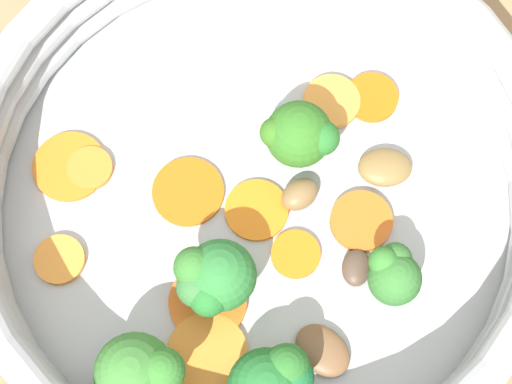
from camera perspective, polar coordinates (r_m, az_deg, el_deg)
ground_plane at (r=0.54m, az=0.00°, el=-0.95°), size 4.00×4.00×0.00m
skillet at (r=0.53m, az=0.00°, el=-0.75°), size 0.33×0.33×0.01m
skillet_rim_wall at (r=0.50m, az=0.00°, el=0.58°), size 0.35×0.35×0.06m
skillet_rivet_right at (r=0.51m, az=13.43°, el=-11.82°), size 0.01×0.01×0.01m
carrot_slice_0 at (r=0.52m, az=7.02°, el=-1.94°), size 0.04×0.04×0.01m
carrot_slice_1 at (r=0.55m, az=7.75°, el=6.26°), size 0.05×0.05×0.01m
carrot_slice_2 at (r=0.50m, az=-3.27°, el=-10.74°), size 0.07×0.07×0.00m
carrot_slice_3 at (r=0.54m, az=-12.32°, el=1.67°), size 0.06×0.06×0.00m
carrot_slice_4 at (r=0.53m, az=-4.55°, el=0.02°), size 0.06×0.06×0.00m
carrot_slice_5 at (r=0.55m, az=5.06°, el=6.02°), size 0.05×0.05×0.01m
carrot_slice_6 at (r=0.54m, az=-11.01°, el=1.57°), size 0.03×0.03×0.00m
carrot_slice_7 at (r=0.51m, az=-3.23°, el=-7.34°), size 0.06×0.06×0.00m
carrot_slice_8 at (r=0.52m, az=-0.38°, el=-1.23°), size 0.05×0.05×0.00m
carrot_slice_9 at (r=0.53m, az=-12.96°, el=-4.43°), size 0.04×0.04×0.00m
carrot_slice_10 at (r=0.51m, az=2.66°, el=-4.16°), size 0.04×0.04×0.00m
broccoli_floret_0 at (r=0.49m, az=9.14°, el=-5.41°), size 0.03×0.04×0.04m
broccoli_floret_1 at (r=0.48m, az=-2.86°, el=-5.75°), size 0.05×0.04×0.05m
broccoli_floret_2 at (r=0.47m, az=-7.98°, el=-12.18°), size 0.05×0.05×0.06m
broccoli_floret_4 at (r=0.52m, az=2.92°, el=3.84°), size 0.05×0.04×0.04m
mushroom_piece_0 at (r=0.51m, az=6.70°, el=-5.04°), size 0.02×0.03×0.01m
mushroom_piece_1 at (r=0.53m, az=8.59°, el=1.64°), size 0.03×0.03×0.01m
mushroom_piece_2 at (r=0.50m, az=4.47°, el=-10.48°), size 0.04×0.04×0.01m
mushroom_piece_3 at (r=0.52m, az=2.93°, el=-0.07°), size 0.03×0.03×0.01m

